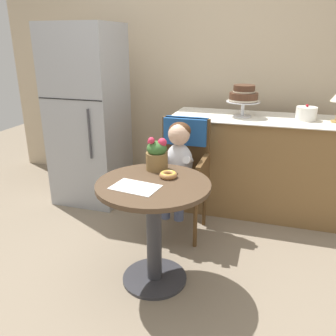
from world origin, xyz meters
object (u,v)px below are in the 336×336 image
object	(u,v)px
flower_vase	(157,154)
refrigerator	(89,117)
cafe_table	(154,213)
donut_front	(168,175)
tiered_cake_stand	(244,96)
round_layer_cake	(306,113)
wicker_chair	(183,158)
seated_child	(178,159)

from	to	relation	value
flower_vase	refrigerator	xyz separation A→B (m)	(-1.00, 0.87, 0.02)
cafe_table	donut_front	bearing A→B (deg)	60.16
tiered_cake_stand	round_layer_cake	world-z (taller)	tiered_cake_stand
cafe_table	wicker_chair	size ratio (longest dim) A/B	0.75
cafe_table	wicker_chair	world-z (taller)	wicker_chair
flower_vase	refrigerator	size ratio (longest dim) A/B	0.14
flower_vase	tiered_cake_stand	world-z (taller)	tiered_cake_stand
flower_vase	refrigerator	distance (m)	1.32
wicker_chair	round_layer_cake	size ratio (longest dim) A/B	5.46
wicker_chair	donut_front	xyz separation A→B (m)	(0.07, -0.65, 0.10)
wicker_chair	tiered_cake_stand	bearing A→B (deg)	49.33
wicker_chair	round_layer_cake	world-z (taller)	round_layer_cake
wicker_chair	round_layer_cake	xyz separation A→B (m)	(0.95, 0.55, 0.32)
cafe_table	round_layer_cake	bearing A→B (deg)	54.48
tiered_cake_stand	donut_front	bearing A→B (deg)	-105.72
cafe_table	round_layer_cake	distance (m)	1.67
tiered_cake_stand	refrigerator	distance (m)	1.48
cafe_table	refrigerator	xyz separation A→B (m)	(-1.05, 1.10, 0.34)
donut_front	tiered_cake_stand	distance (m)	1.28
wicker_chair	round_layer_cake	distance (m)	1.14
donut_front	flower_vase	distance (m)	0.19
donut_front	flower_vase	bearing A→B (deg)	133.71
tiered_cake_stand	round_layer_cake	xyz separation A→B (m)	(0.54, 0.01, -0.13)
seated_child	donut_front	world-z (taller)	seated_child
round_layer_cake	wicker_chair	bearing A→B (deg)	-149.65
flower_vase	round_layer_cake	xyz separation A→B (m)	(0.99, 1.08, 0.13)
wicker_chair	refrigerator	size ratio (longest dim) A/B	0.56
donut_front	tiered_cake_stand	world-z (taller)	tiered_cake_stand
round_layer_cake	refrigerator	size ratio (longest dim) A/B	0.10
donut_front	cafe_table	bearing A→B (deg)	-119.84
tiered_cake_stand	round_layer_cake	distance (m)	0.55
wicker_chair	donut_front	bearing A→B (deg)	-87.25
cafe_table	round_layer_cake	xyz separation A→B (m)	(0.94, 1.31, 0.45)
wicker_chair	seated_child	distance (m)	0.16
tiered_cake_stand	refrigerator	xyz separation A→B (m)	(-1.45, -0.20, -0.23)
seated_child	cafe_table	bearing A→B (deg)	-89.13
cafe_table	seated_child	distance (m)	0.63
seated_child	round_layer_cake	bearing A→B (deg)	36.87
seated_child	flower_vase	bearing A→B (deg)	-96.84
seated_child	refrigerator	distance (m)	1.17
tiered_cake_stand	cafe_table	bearing A→B (deg)	-107.04
wicker_chair	tiered_cake_stand	xyz separation A→B (m)	(0.41, 0.54, 0.44)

